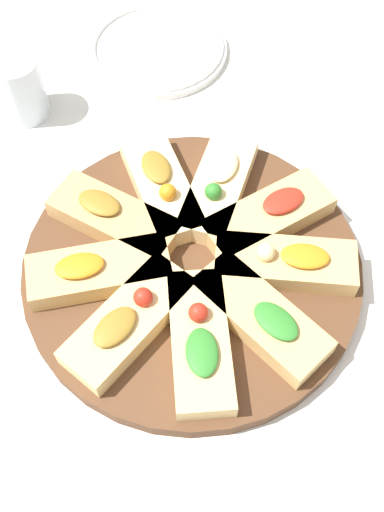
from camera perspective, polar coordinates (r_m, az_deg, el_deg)
name	(u,v)px	position (r m, az deg, el deg)	size (l,w,h in m)	color
ground_plane	(192,272)	(0.69, 0.00, -1.50)	(3.00, 3.00, 0.00)	silver
serving_board	(192,267)	(0.68, 0.00, -1.04)	(0.38, 0.38, 0.02)	#51331E
focaccia_slice_0	(200,341)	(0.61, 0.77, -8.09)	(0.16, 0.07, 0.04)	#DBB775
focaccia_slice_1	(261,317)	(0.63, 6.60, -5.75)	(0.16, 0.13, 0.03)	tan
focaccia_slice_2	(286,262)	(0.66, 8.90, -0.60)	(0.10, 0.16, 0.04)	tan
focaccia_slice_3	(269,216)	(0.70, 7.32, 3.82)	(0.11, 0.16, 0.03)	tan
focaccia_slice_4	(219,186)	(0.72, 2.55, 6.70)	(0.16, 0.13, 0.04)	#E5C689
focaccia_slice_5	(162,187)	(0.72, -2.90, 6.61)	(0.16, 0.08, 0.04)	#E5C689
focaccia_slice_6	(114,217)	(0.69, -7.45, 3.66)	(0.14, 0.15, 0.03)	tan
focaccia_slice_7	(98,272)	(0.66, -8.90, -1.50)	(0.06, 0.15, 0.03)	tan
focaccia_slice_8	(129,320)	(0.62, -6.02, -6.13)	(0.14, 0.16, 0.04)	#DBB775
plate_left	(157,48)	(0.94, -3.31, 19.15)	(0.21, 0.21, 0.02)	white
water_glass	(20,88)	(0.85, -16.07, 15.11)	(0.06, 0.06, 0.09)	silver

